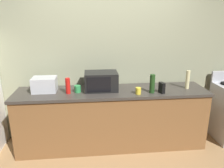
{
  "coord_description": "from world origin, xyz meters",
  "views": [
    {
      "loc": [
        -0.31,
        -2.65,
        1.95
      ],
      "look_at": [
        0.0,
        0.4,
        1.0
      ],
      "focal_mm": 35.19,
      "sensor_mm": 36.0,
      "label": 1
    }
  ],
  "objects": [
    {
      "name": "ground_plane",
      "position": [
        0.0,
        0.0,
        0.0
      ],
      "size": [
        8.0,
        8.0,
        0.0
      ],
      "primitive_type": "plane",
      "color": "#A87F51"
    },
    {
      "name": "mug_green",
      "position": [
        -0.5,
        0.37,
        0.95
      ],
      "size": [
        0.09,
        0.09,
        0.1
      ],
      "primitive_type": "cylinder",
      "color": "#2D8C47",
      "rests_on": "counter_run"
    },
    {
      "name": "cordless_phone",
      "position": [
        0.7,
        0.23,
        0.98
      ],
      "size": [
        0.07,
        0.12,
        0.15
      ],
      "primitive_type": "cube",
      "rotation": [
        0.0,
        0.0,
        0.23
      ],
      "color": "black",
      "rests_on": "counter_run"
    },
    {
      "name": "back_wall",
      "position": [
        0.0,
        0.81,
        1.35
      ],
      "size": [
        6.4,
        0.1,
        2.7
      ],
      "primitive_type": "cube",
      "color": "gray",
      "rests_on": "ground_plane"
    },
    {
      "name": "toaster_oven",
      "position": [
        -0.98,
        0.46,
        1.01
      ],
      "size": [
        0.34,
        0.26,
        0.21
      ],
      "primitive_type": "cube",
      "color": "#B7BABF",
      "rests_on": "counter_run"
    },
    {
      "name": "bottle_wine",
      "position": [
        0.56,
        0.25,
        1.04
      ],
      "size": [
        0.07,
        0.07,
        0.27
      ],
      "primitive_type": "cylinder",
      "color": "#1E3F19",
      "rests_on": "counter_run"
    },
    {
      "name": "bottle_hand_soap",
      "position": [
        1.14,
        0.38,
        1.04
      ],
      "size": [
        0.06,
        0.06,
        0.28
      ],
      "primitive_type": "cylinder",
      "color": "beige",
      "rests_on": "counter_run"
    },
    {
      "name": "counter_run",
      "position": [
        0.0,
        0.4,
        0.45
      ],
      "size": [
        2.84,
        0.64,
        0.9
      ],
      "color": "brown",
      "rests_on": "ground_plane"
    },
    {
      "name": "bottle_hot_sauce",
      "position": [
        -0.63,
        0.33,
        1.01
      ],
      "size": [
        0.07,
        0.07,
        0.23
      ],
      "primitive_type": "cylinder",
      "color": "red",
      "rests_on": "counter_run"
    },
    {
      "name": "mug_yellow",
      "position": [
        0.35,
        0.21,
        0.95
      ],
      "size": [
        0.08,
        0.08,
        0.09
      ],
      "primitive_type": "cylinder",
      "color": "yellow",
      "rests_on": "counter_run"
    },
    {
      "name": "microwave",
      "position": [
        -0.16,
        0.45,
        1.04
      ],
      "size": [
        0.48,
        0.35,
        0.27
      ],
      "color": "black",
      "rests_on": "counter_run"
    }
  ]
}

